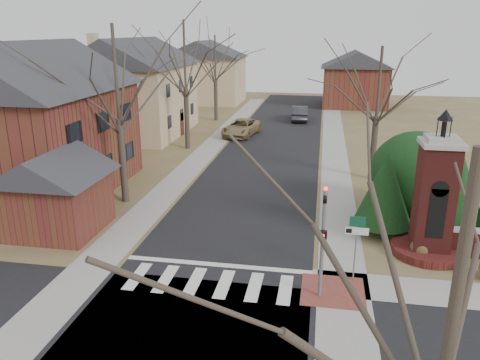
% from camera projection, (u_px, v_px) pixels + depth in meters
% --- Properties ---
extents(ground, '(120.00, 120.00, 0.00)m').
position_uv_depth(ground, '(204.00, 294.00, 17.73)').
color(ground, brown).
rests_on(ground, ground).
extents(main_street, '(8.00, 70.00, 0.01)m').
position_uv_depth(main_street, '(270.00, 152.00, 38.35)').
color(main_street, black).
rests_on(main_street, ground).
extents(cross_street, '(120.00, 8.00, 0.01)m').
position_uv_depth(cross_street, '(181.00, 343.00, 14.92)').
color(cross_street, black).
rests_on(cross_street, ground).
extents(crosswalk_zone, '(8.00, 2.20, 0.02)m').
position_uv_depth(crosswalk_zone, '(209.00, 283.00, 18.48)').
color(crosswalk_zone, silver).
rests_on(crosswalk_zone, ground).
extents(stop_bar, '(8.00, 0.35, 0.02)m').
position_uv_depth(stop_bar, '(218.00, 265.00, 19.88)').
color(stop_bar, silver).
rests_on(stop_bar, ground).
extents(sidewalk_right_main, '(2.00, 60.00, 0.02)m').
position_uv_depth(sidewalk_right_main, '(335.00, 154.00, 37.49)').
color(sidewalk_right_main, gray).
rests_on(sidewalk_right_main, ground).
extents(sidewalk_left, '(2.00, 60.00, 0.02)m').
position_uv_depth(sidewalk_left, '(209.00, 149.00, 39.21)').
color(sidewalk_left, gray).
rests_on(sidewalk_left, ground).
extents(curb_apron, '(2.40, 2.40, 0.02)m').
position_uv_depth(curb_apron, '(333.00, 291.00, 17.87)').
color(curb_apron, brown).
rests_on(curb_apron, ground).
extents(traffic_signal_pole, '(0.28, 0.41, 4.50)m').
position_uv_depth(traffic_signal_pole, '(323.00, 233.00, 16.76)').
color(traffic_signal_pole, slate).
rests_on(traffic_signal_pole, ground).
extents(sign_post, '(0.90, 0.07, 2.75)m').
position_uv_depth(sign_post, '(356.00, 236.00, 18.07)').
color(sign_post, slate).
rests_on(sign_post, ground).
extents(brick_gate_monument, '(3.20, 3.20, 6.47)m').
position_uv_depth(brick_gate_monument, '(433.00, 208.00, 20.26)').
color(brick_gate_monument, maroon).
rests_on(brick_gate_monument, ground).
extents(house_brick_left, '(9.80, 11.80, 9.42)m').
position_uv_depth(house_brick_left, '(32.00, 116.00, 27.82)').
color(house_brick_left, maroon).
rests_on(house_brick_left, ground).
extents(house_stucco_left, '(9.80, 12.80, 9.28)m').
position_uv_depth(house_stucco_left, '(134.00, 85.00, 43.86)').
color(house_stucco_left, tan).
rests_on(house_stucco_left, ground).
extents(garage_left, '(4.80, 4.80, 4.29)m').
position_uv_depth(garage_left, '(56.00, 188.00, 22.66)').
color(garage_left, maroon).
rests_on(garage_left, ground).
extents(house_distant_left, '(10.80, 8.80, 8.53)m').
position_uv_depth(house_distant_left, '(205.00, 71.00, 63.40)').
color(house_distant_left, tan).
rests_on(house_distant_left, ground).
extents(house_distant_right, '(8.80, 8.80, 7.30)m').
position_uv_depth(house_distant_right, '(355.00, 78.00, 60.27)').
color(house_distant_right, maroon).
rests_on(house_distant_right, ground).
extents(evergreen_near, '(2.80, 2.80, 4.10)m').
position_uv_depth(evergreen_near, '(385.00, 188.00, 22.39)').
color(evergreen_near, '#473D33').
rests_on(evergreen_near, ground).
extents(evergreen_mid, '(3.40, 3.40, 4.70)m').
position_uv_depth(evergreen_mid, '(452.00, 179.00, 22.88)').
color(evergreen_mid, '#473D33').
rests_on(evergreen_mid, ground).
extents(evergreen_mass, '(4.80, 4.80, 4.80)m').
position_uv_depth(evergreen_mass, '(415.00, 173.00, 24.41)').
color(evergreen_mass, black).
rests_on(evergreen_mass, ground).
extents(bare_tree_0, '(8.05, 8.05, 11.15)m').
position_uv_depth(bare_tree_0, '(115.00, 66.00, 24.97)').
color(bare_tree_0, '#473D33').
rests_on(bare_tree_0, ground).
extents(bare_tree_1, '(8.40, 8.40, 11.64)m').
position_uv_depth(bare_tree_1, '(184.00, 50.00, 37.05)').
color(bare_tree_1, '#473D33').
rests_on(bare_tree_1, ground).
extents(bare_tree_2, '(7.35, 7.35, 10.19)m').
position_uv_depth(bare_tree_2, '(215.00, 55.00, 49.62)').
color(bare_tree_2, '#473D33').
rests_on(bare_tree_2, ground).
extents(bare_tree_3, '(7.00, 7.00, 9.70)m').
position_uv_depth(bare_tree_3, '(380.00, 77.00, 29.43)').
color(bare_tree_3, '#473D33').
rests_on(bare_tree_3, ground).
extents(bare_tree_4, '(6.65, 6.65, 9.21)m').
position_uv_depth(bare_tree_4, '(460.00, 276.00, 6.35)').
color(bare_tree_4, '#473D33').
rests_on(bare_tree_4, ground).
extents(pickup_truck, '(3.36, 5.79, 1.52)m').
position_uv_depth(pickup_truck, '(241.00, 128.00, 44.00)').
color(pickup_truck, '#9A8154').
rests_on(pickup_truck, ground).
extents(distant_car, '(1.96, 4.98, 1.61)m').
position_uv_depth(distant_car, '(300.00, 113.00, 51.30)').
color(distant_car, '#33353A').
rests_on(distant_car, ground).
extents(dry_shrub_left, '(0.86, 0.86, 0.86)m').
position_uv_depth(dry_shrub_left, '(420.00, 248.00, 20.49)').
color(dry_shrub_left, brown).
rests_on(dry_shrub_left, ground).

